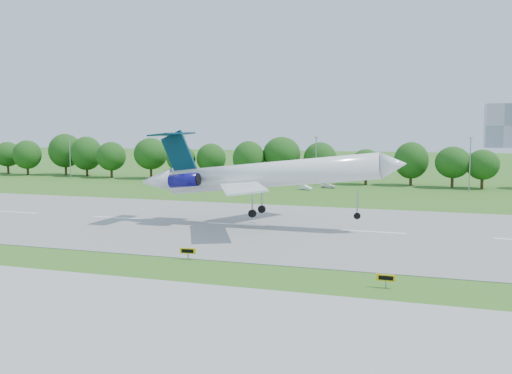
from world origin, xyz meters
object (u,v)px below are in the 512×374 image
(airliner, at_px, (258,174))
(service_vehicle_b, at_px, (328,186))
(service_vehicle_a, at_px, (305,187))
(taxi_sign_left, at_px, (188,251))

(airliner, relative_size, service_vehicle_b, 11.28)
(airliner, bearing_deg, service_vehicle_b, 89.94)
(airliner, xyz_separation_m, service_vehicle_a, (-4.50, 50.38, -7.05))
(airliner, distance_m, service_vehicle_a, 51.07)
(service_vehicle_b, bearing_deg, service_vehicle_a, 153.25)
(airliner, distance_m, taxi_sign_left, 23.67)
(airliner, relative_size, service_vehicle_a, 11.94)
(taxi_sign_left, bearing_deg, airliner, 80.50)
(taxi_sign_left, bearing_deg, service_vehicle_b, 81.94)
(service_vehicle_b, bearing_deg, airliner, -167.30)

